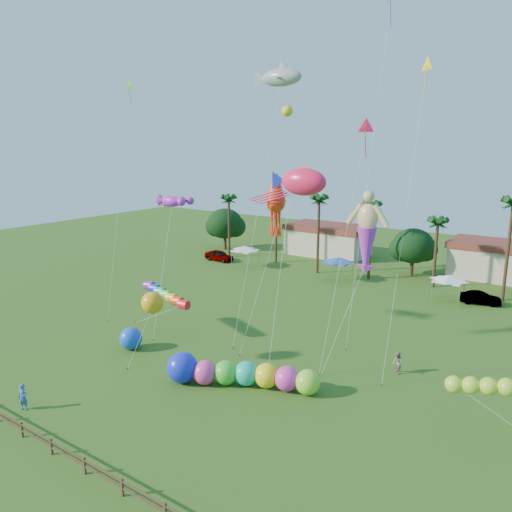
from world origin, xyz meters
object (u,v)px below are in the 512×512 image
Objects in this scene: car_a at (219,256)px; blue_ball at (131,338)px; spectator_a at (23,397)px; car_b at (481,298)px; spectator_b at (398,363)px; caterpillar_inflatable at (237,374)px.

car_a is 33.52m from blue_ball.
car_b is at bearing 39.04° from spectator_a.
blue_ball is at bearing -151.30° from car_a.
spectator_a is at bearing -86.51° from spectator_b.
spectator_a reaches higher than car_a.
caterpillar_inflatable reaches higher than car_a.
blue_ball is at bearing 131.22° from car_b.
car_a is 1.12× the size of car_b.
car_a is 36.72m from car_b.
car_a is 2.44× the size of blue_ball.
car_a is at bearing -164.56° from spectator_b.
car_a is 41.21m from spectator_b.
spectator_b reaches higher than car_a.
caterpillar_inflatable is at bearing -136.48° from car_a.
spectator_a is (16.61, -41.01, 0.11)m from car_a.
car_b is at bearing 132.78° from spectator_b.
spectator_a is 11.06m from blue_ball.
spectator_b is at bearing 162.90° from car_b.
car_b is 2.39× the size of spectator_b.
caterpillar_inflatable reaches higher than blue_ball.
car_b is (36.72, 0.19, -0.11)m from car_a.
caterpillar_inflatable is (9.56, 10.74, 0.06)m from spectator_a.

